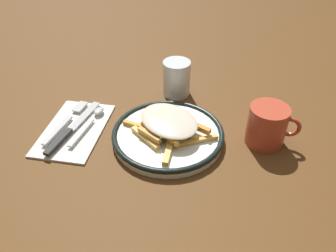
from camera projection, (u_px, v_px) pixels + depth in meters
ground_plane at (168, 139)px, 0.77m from camera, size 2.60×2.60×0.00m
plate at (168, 135)px, 0.76m from camera, size 0.25×0.25×0.02m
fries_heap at (167, 124)px, 0.75m from camera, size 0.22×0.20×0.04m
napkin at (74, 129)px, 0.79m from camera, size 0.15×0.22×0.01m
fork at (66, 121)px, 0.80m from camera, size 0.03×0.18×0.01m
knife at (69, 131)px, 0.77m from camera, size 0.04×0.21×0.01m
spoon at (92, 119)px, 0.81m from camera, size 0.03×0.15×0.01m
water_glass at (177, 78)px, 0.89m from camera, size 0.07×0.07×0.09m
coffee_mug at (267, 126)px, 0.73m from camera, size 0.11×0.08×0.09m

